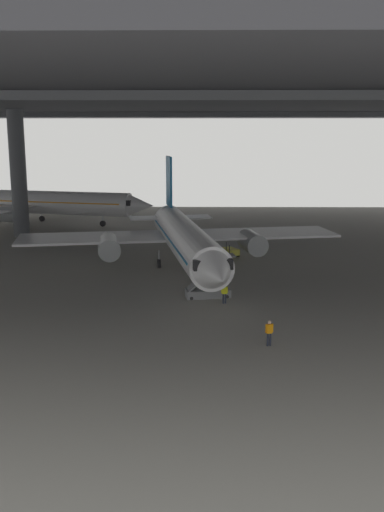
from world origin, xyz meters
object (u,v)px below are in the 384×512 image
(airplane_main, at_px, (185,238))
(airplane_distant, at_px, (45,203))
(baggage_tug, at_px, (230,251))
(crew_worker_near_nose, at_px, (269,331))
(crew_worker_by_stairs, at_px, (224,292))
(boarding_stairs, at_px, (209,289))

(airplane_main, distance_m, airplane_distant, 38.40)
(baggage_tug, bearing_deg, crew_worker_near_nose, -87.89)
(crew_worker_near_nose, distance_m, crew_worker_by_stairs, 10.00)
(boarding_stairs, distance_m, airplane_distant, 47.68)
(boarding_stairs, height_order, airplane_distant, airplane_distant)
(airplane_main, xyz_separation_m, airplane_distant, (-22.36, 31.21, -0.02))
(boarding_stairs, bearing_deg, crew_worker_near_nose, -71.93)
(airplane_distant, bearing_deg, crew_worker_near_nose, -61.48)
(crew_worker_by_stairs, relative_size, airplane_distant, 0.05)
(crew_worker_by_stairs, bearing_deg, airplane_main, 107.28)
(airplane_distant, bearing_deg, airplane_main, -54.38)
(airplane_distant, distance_m, baggage_tug, 36.33)
(crew_worker_near_nose, relative_size, crew_worker_by_stairs, 1.06)
(airplane_distant, xyz_separation_m, baggage_tug, (27.39, -23.70, -2.83))
(baggage_tug, bearing_deg, airplane_main, -123.79)
(boarding_stairs, distance_m, crew_worker_near_nose, 12.22)
(airplane_main, bearing_deg, baggage_tug, 56.21)
(crew_worker_near_nose, height_order, crew_worker_by_stairs, crew_worker_near_nose)
(crew_worker_by_stairs, bearing_deg, boarding_stairs, 123.30)
(crew_worker_near_nose, xyz_separation_m, baggage_tug, (-1.05, 28.64, -0.47))
(crew_worker_near_nose, bearing_deg, airplane_distant, 118.52)
(crew_worker_near_nose, relative_size, baggage_tug, 0.69)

